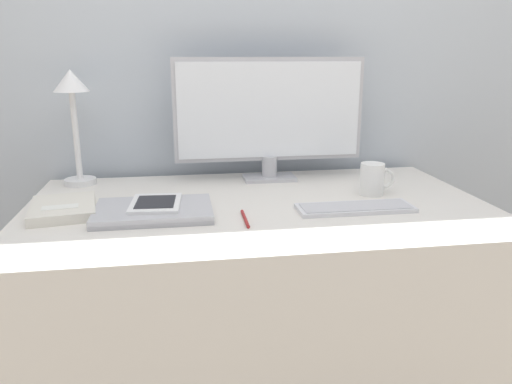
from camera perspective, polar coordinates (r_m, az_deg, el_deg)
name	(u,v)px	position (r m, az deg, el deg)	size (l,w,h in m)	color
wall_back	(238,35)	(1.88, -2.05, 17.53)	(3.60, 0.05, 2.40)	#B2BCC6
desk	(258,310)	(1.62, 0.26, -13.31)	(1.36, 0.80, 0.70)	silver
monitor	(270,115)	(1.73, 1.57, 8.81)	(0.66, 0.11, 0.42)	#B7B7BC
keyboard	(355,208)	(1.45, 11.26, -1.78)	(0.33, 0.11, 0.01)	silver
laptop	(154,211)	(1.41, -11.62, -2.13)	(0.32, 0.22, 0.02)	#A3A3A8
ereader	(156,203)	(1.42, -11.40, -1.27)	(0.15, 0.18, 0.01)	white
desk_lamp	(73,104)	(1.76, -20.20, 9.46)	(0.11, 0.11, 0.38)	white
notebook	(63,208)	(1.50, -21.17, -1.75)	(0.21, 0.25, 0.03)	silver
coffee_mug	(373,179)	(1.61, 13.20, 1.45)	(0.11, 0.08, 0.10)	white
pen	(245,219)	(1.34, -1.26, -3.06)	(0.01, 0.13, 0.01)	maroon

